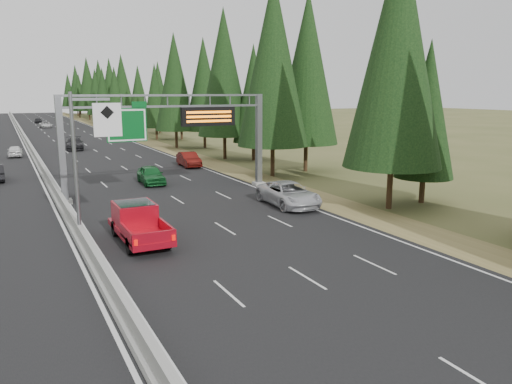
{
  "coord_description": "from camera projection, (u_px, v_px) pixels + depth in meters",
  "views": [
    {
      "loc": [
        -3.34,
        -2.9,
        8.06
      ],
      "look_at": [
        8.31,
        20.0,
        2.89
      ],
      "focal_mm": 35.0,
      "sensor_mm": 36.0,
      "label": 1
    }
  ],
  "objects": [
    {
      "name": "road",
      "position": [
        28.0,
        146.0,
        75.5
      ],
      "size": [
        32.0,
        260.0,
        0.08
      ],
      "primitive_type": "cube",
      "color": "black",
      "rests_on": "ground"
    },
    {
      "name": "shoulder_right",
      "position": [
        144.0,
        141.0,
        83.42
      ],
      "size": [
        3.6,
        260.0,
        0.06
      ],
      "primitive_type": "cube",
      "color": "olive",
      "rests_on": "ground"
    },
    {
      "name": "median_barrier",
      "position": [
        28.0,
        143.0,
        75.43
      ],
      "size": [
        0.7,
        260.0,
        0.85
      ],
      "color": "gray",
      "rests_on": "road"
    },
    {
      "name": "sign_gantry",
      "position": [
        177.0,
        128.0,
        39.01
      ],
      "size": [
        16.75,
        0.98,
        7.8
      ],
      "color": "slate",
      "rests_on": "road"
    },
    {
      "name": "hov_sign_pole",
      "position": [
        86.0,
        155.0,
        26.75
      ],
      "size": [
        2.8,
        0.5,
        8.0
      ],
      "color": "slate",
      "rests_on": "road"
    },
    {
      "name": "tree_row_right",
      "position": [
        183.0,
        84.0,
        75.03
      ],
      "size": [
        11.32,
        242.52,
        18.69
      ],
      "color": "black",
      "rests_on": "ground"
    },
    {
      "name": "silver_minivan",
      "position": [
        289.0,
        194.0,
        35.51
      ],
      "size": [
        3.07,
        6.16,
        1.68
      ],
      "primitive_type": "imported",
      "rotation": [
        0.0,
        0.0,
        -0.05
      ],
      "color": "#B6B7BB",
      "rests_on": "road"
    },
    {
      "name": "red_pickup",
      "position": [
        137.0,
        220.0,
        27.21
      ],
      "size": [
        2.19,
        6.14,
        2.0
      ],
      "color": "black",
      "rests_on": "road"
    },
    {
      "name": "car_ahead_green",
      "position": [
        151.0,
        175.0,
        43.97
      ],
      "size": [
        2.11,
        4.76,
        1.59
      ],
      "primitive_type": "imported",
      "rotation": [
        0.0,
        0.0,
        -0.05
      ],
      "color": "#155F28",
      "rests_on": "road"
    },
    {
      "name": "car_ahead_dkred",
      "position": [
        189.0,
        159.0,
        54.06
      ],
      "size": [
        1.94,
        4.84,
        1.56
      ],
      "primitive_type": "imported",
      "rotation": [
        0.0,
        0.0,
        -0.06
      ],
      "color": "#5E110D",
      "rests_on": "road"
    },
    {
      "name": "car_ahead_dkgrey",
      "position": [
        74.0,
        144.0,
        70.08
      ],
      "size": [
        2.89,
        5.9,
        1.65
      ],
      "primitive_type": "imported",
      "rotation": [
        0.0,
        0.0,
        -0.1
      ],
      "color": "black",
      "rests_on": "road"
    },
    {
      "name": "car_ahead_white",
      "position": [
        45.0,
        125.0,
        112.87
      ],
      "size": [
        2.61,
        4.97,
        1.33
      ],
      "primitive_type": "imported",
      "rotation": [
        0.0,
        0.0,
        0.08
      ],
      "color": "silver",
      "rests_on": "road"
    },
    {
      "name": "car_ahead_far",
      "position": [
        38.0,
        120.0,
        129.37
      ],
      "size": [
        1.74,
        4.02,
        1.35
      ],
      "primitive_type": "imported",
      "rotation": [
        0.0,
        0.0,
        0.04
      ],
      "color": "black",
      "rests_on": "road"
    },
    {
      "name": "car_onc_white",
      "position": [
        15.0,
        151.0,
        62.37
      ],
      "size": [
        1.94,
        4.25,
        1.41
      ],
      "primitive_type": "imported",
      "rotation": [
        0.0,
        0.0,
        3.08
      ],
      "color": "white",
      "rests_on": "road"
    }
  ]
}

